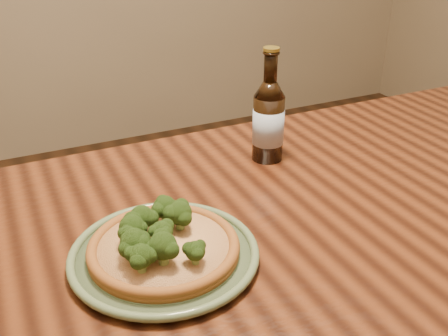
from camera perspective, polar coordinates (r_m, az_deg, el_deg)
name	(u,v)px	position (r m, az deg, el deg)	size (l,w,h in m)	color
table	(343,250)	(1.04, 12.82, -8.74)	(1.60, 0.90, 0.75)	#4D2310
plate	(164,254)	(0.84, -6.53, -9.33)	(0.30, 0.30, 0.02)	#5B6E4B
pizza	(162,244)	(0.83, -6.77, -8.24)	(0.24, 0.24, 0.07)	brown
beer_bottle	(268,120)	(1.12, 4.86, 5.25)	(0.07, 0.07, 0.25)	black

